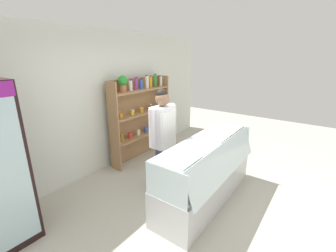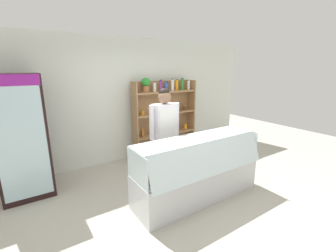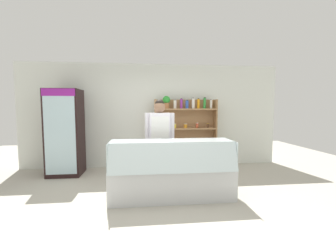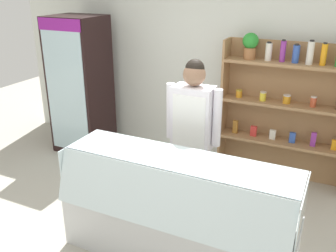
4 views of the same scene
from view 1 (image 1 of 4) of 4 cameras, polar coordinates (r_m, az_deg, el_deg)
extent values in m
plane|color=#B7B2A3|center=(3.73, 7.21, -19.24)|extent=(12.00, 12.00, 0.00)
cube|color=silver|center=(4.55, -17.09, 5.64)|extent=(6.80, 0.10, 2.70)
cylinder|color=red|center=(3.37, -35.88, -20.48)|extent=(0.05, 0.05, 0.16)
cylinder|color=#9E6623|center=(3.41, -32.47, -19.38)|extent=(0.06, 0.06, 0.15)
cylinder|color=orange|center=(3.15, -34.05, -11.50)|extent=(0.06, 0.06, 0.15)
cylinder|color=orange|center=(2.96, -35.78, -2.31)|extent=(0.06, 0.06, 0.16)
cube|color=#9E754C|center=(5.05, -7.85, 1.96)|extent=(1.60, 0.02, 1.78)
cube|color=#9E754C|center=(4.44, -13.54, -0.54)|extent=(0.03, 0.28, 1.78)
cube|color=#9E754C|center=(5.53, -1.17, 3.49)|extent=(0.03, 0.28, 1.78)
cube|color=#9E754C|center=(5.06, -6.53, -2.16)|extent=(1.54, 0.28, 0.04)
cube|color=#9E754C|center=(4.92, -6.73, 3.30)|extent=(1.54, 0.28, 0.04)
cube|color=#9E754C|center=(4.82, -6.94, 9.04)|extent=(1.54, 0.28, 0.04)
cylinder|color=#996038|center=(4.46, -11.39, 9.29)|extent=(0.14, 0.14, 0.14)
sphere|color=#288D2D|center=(4.44, -11.51, 11.22)|extent=(0.19, 0.19, 0.19)
cylinder|color=silver|center=(4.62, -9.50, 10.10)|extent=(0.08, 0.08, 0.21)
cylinder|color=black|center=(4.60, -9.44, 11.48)|extent=(0.05, 0.05, 0.02)
cylinder|color=purple|center=(4.73, -8.11, 10.55)|extent=(0.07, 0.07, 0.24)
cylinder|color=black|center=(4.71, -8.02, 12.11)|extent=(0.04, 0.04, 0.02)
cylinder|color=#3356B2|center=(4.85, -6.88, 10.53)|extent=(0.08, 0.08, 0.21)
cylinder|color=black|center=(4.82, -6.74, 11.82)|extent=(0.05, 0.05, 0.02)
cylinder|color=silver|center=(4.94, -5.36, 11.02)|extent=(0.08, 0.08, 0.26)
cylinder|color=black|center=(4.93, -5.50, 12.63)|extent=(0.05, 0.05, 0.02)
cylinder|color=orange|center=(5.06, -4.49, 11.09)|extent=(0.07, 0.07, 0.24)
cylinder|color=black|center=(5.04, -4.40, 12.54)|extent=(0.04, 0.04, 0.02)
cylinder|color=#2D8C38|center=(5.18, -3.30, 11.43)|extent=(0.07, 0.07, 0.27)
cylinder|color=black|center=(5.16, -3.22, 13.02)|extent=(0.05, 0.05, 0.02)
cylinder|color=silver|center=(5.29, -1.84, 11.31)|extent=(0.06, 0.06, 0.23)
cylinder|color=black|center=(5.29, -2.08, 12.62)|extent=(0.04, 0.04, 0.02)
cylinder|color=orange|center=(4.51, -11.94, 2.53)|extent=(0.08, 0.08, 0.09)
cylinder|color=gold|center=(4.49, -11.92, 3.12)|extent=(0.08, 0.08, 0.01)
cylinder|color=yellow|center=(4.69, -9.01, 3.36)|extent=(0.08, 0.08, 0.10)
cylinder|color=silver|center=(4.69, -9.17, 4.04)|extent=(0.08, 0.08, 0.01)
cylinder|color=orange|center=(4.90, -6.81, 4.05)|extent=(0.09, 0.09, 0.10)
cylinder|color=silver|center=(4.89, -6.80, 4.65)|extent=(0.09, 0.09, 0.01)
cylinder|color=#BF4C2D|center=(5.12, -4.47, 4.80)|extent=(0.07, 0.07, 0.12)
cylinder|color=silver|center=(5.11, -4.49, 5.50)|extent=(0.07, 0.07, 0.01)
cylinder|color=brown|center=(5.34, -2.61, 5.25)|extent=(0.06, 0.06, 0.09)
cylinder|color=gold|center=(5.32, -2.49, 5.80)|extent=(0.07, 0.07, 0.01)
cube|color=#9E6623|center=(4.63, -11.67, -2.95)|extent=(0.06, 0.04, 0.17)
cube|color=red|center=(4.79, -9.52, -2.36)|extent=(0.08, 0.04, 0.14)
cube|color=silver|center=(4.95, -7.52, -1.65)|extent=(0.08, 0.04, 0.13)
cube|color=#3356B2|center=(5.12, -5.65, -0.90)|extent=(0.07, 0.04, 0.13)
cube|color=purple|center=(5.29, -3.91, -0.01)|extent=(0.06, 0.04, 0.18)
cube|color=orange|center=(5.47, -2.27, 0.33)|extent=(0.07, 0.04, 0.12)
cube|color=silver|center=(3.74, 9.45, -14.19)|extent=(2.13, 0.64, 0.55)
cube|color=white|center=(3.59, 9.69, -10.17)|extent=(2.07, 0.58, 0.03)
cube|color=silver|center=(3.40, 14.46, -8.33)|extent=(2.09, 0.16, 0.47)
cube|color=silver|center=(3.44, 9.31, -3.59)|extent=(2.09, 0.48, 0.01)
cube|color=silver|center=(2.70, -0.58, -14.86)|extent=(0.01, 0.60, 0.45)
cube|color=silver|center=(4.41, 16.03, -2.40)|extent=(0.01, 0.60, 0.45)
cube|color=tan|center=(2.98, 0.79, -15.32)|extent=(0.17, 0.12, 0.04)
cube|color=white|center=(2.89, 4.04, -16.46)|extent=(0.05, 0.03, 0.02)
cube|color=tan|center=(3.22, 4.32, -12.68)|extent=(0.16, 0.11, 0.04)
cube|color=white|center=(3.14, 7.41, -13.61)|extent=(0.05, 0.03, 0.02)
cube|color=tan|center=(3.47, 7.30, -10.30)|extent=(0.17, 0.11, 0.06)
cube|color=white|center=(3.40, 10.20, -11.16)|extent=(0.05, 0.03, 0.02)
cube|color=tan|center=(3.74, 9.82, -8.39)|extent=(0.16, 0.11, 0.04)
cube|color=white|center=(3.67, 12.55, -9.04)|extent=(0.05, 0.03, 0.02)
cube|color=beige|center=(4.02, 11.98, -6.63)|extent=(0.16, 0.11, 0.05)
cube|color=white|center=(3.95, 14.55, -7.21)|extent=(0.05, 0.03, 0.02)
cube|color=tan|center=(4.30, 13.85, -5.14)|extent=(0.17, 0.14, 0.04)
cube|color=white|center=(4.24, 16.26, -5.61)|extent=(0.05, 0.03, 0.02)
cylinder|color=#A35B4C|center=(2.84, 3.19, -15.98)|extent=(0.17, 0.15, 0.14)
cylinder|color=#C1706B|center=(3.00, 5.56, -14.22)|extent=(0.16, 0.14, 0.12)
cylinder|color=white|center=(3.96, 14.28, -5.93)|extent=(0.07, 0.07, 0.20)
cylinder|color=white|center=(4.05, 14.82, -5.43)|extent=(0.07, 0.07, 0.21)
cylinder|color=#383D51|center=(3.83, -2.14, -10.92)|extent=(0.13, 0.13, 0.80)
cylinder|color=#383D51|center=(3.96, -0.49, -9.92)|extent=(0.13, 0.13, 0.80)
cube|color=white|center=(3.61, -1.38, -0.09)|extent=(0.41, 0.24, 0.66)
cube|color=white|center=(3.66, 0.22, -5.72)|extent=(0.35, 0.01, 1.24)
cylinder|color=white|center=(3.41, -4.00, -0.61)|extent=(0.09, 0.09, 0.60)
cylinder|color=white|center=(3.80, 0.97, 1.32)|extent=(0.09, 0.09, 0.60)
sphere|color=#8C664C|center=(3.50, -1.43, 6.94)|extent=(0.23, 0.23, 0.23)
sphere|color=black|center=(3.50, -1.57, 7.87)|extent=(0.19, 0.19, 0.19)
camera|label=2|loc=(1.32, 93.09, -8.24)|focal=24.00mm
camera|label=3|loc=(3.46, 78.57, -7.52)|focal=24.00mm
camera|label=4|loc=(4.25, 55.60, 13.49)|focal=40.00mm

